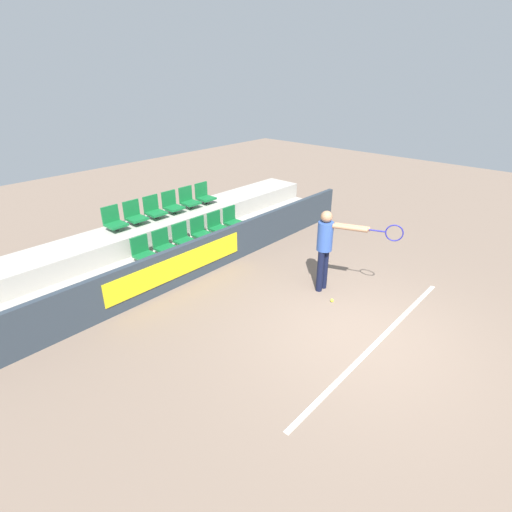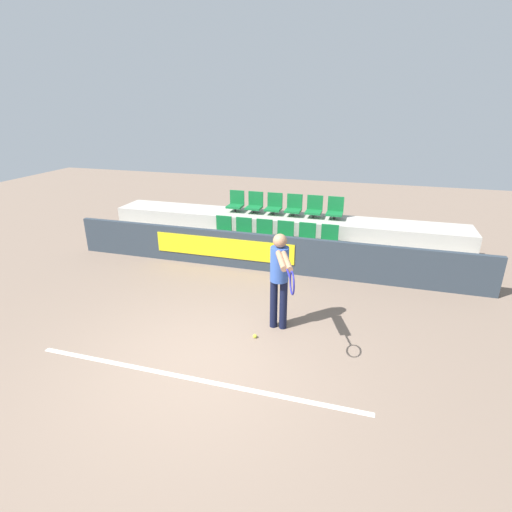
% 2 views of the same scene
% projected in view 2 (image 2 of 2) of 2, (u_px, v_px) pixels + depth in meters
% --- Properties ---
extents(ground_plane, '(30.00, 30.00, 0.00)m').
position_uv_depth(ground_plane, '(202.00, 363.00, 5.96)').
color(ground_plane, '#7A6656').
extents(court_baseline, '(4.99, 0.08, 0.01)m').
position_uv_depth(court_baseline, '(192.00, 378.00, 5.62)').
color(court_baseline, white).
rests_on(court_baseline, ground).
extents(barrier_wall, '(9.57, 0.14, 0.86)m').
position_uv_depth(barrier_wall, '(265.00, 253.00, 9.05)').
color(barrier_wall, '#2D3842').
rests_on(barrier_wall, ground).
extents(bleacher_tier_front, '(9.17, 1.04, 0.43)m').
position_uv_depth(bleacher_tier_front, '(272.00, 253.00, 9.66)').
color(bleacher_tier_front, '#ADA89E').
rests_on(bleacher_tier_front, ground).
extents(bleacher_tier_middle, '(9.17, 1.04, 0.86)m').
position_uv_depth(bleacher_tier_middle, '(282.00, 232.00, 10.51)').
color(bleacher_tier_middle, '#ADA89E').
rests_on(bleacher_tier_middle, ground).
extents(stadium_chair_0, '(0.40, 0.41, 0.54)m').
position_uv_depth(stadium_chair_0, '(223.00, 229.00, 9.96)').
color(stadium_chair_0, '#333333').
rests_on(stadium_chair_0, bleacher_tier_front).
extents(stadium_chair_1, '(0.40, 0.41, 0.54)m').
position_uv_depth(stadium_chair_1, '(243.00, 231.00, 9.82)').
color(stadium_chair_1, '#333333').
rests_on(stadium_chair_1, bleacher_tier_front).
extents(stadium_chair_2, '(0.40, 0.41, 0.54)m').
position_uv_depth(stadium_chair_2, '(263.00, 233.00, 9.68)').
color(stadium_chair_2, '#333333').
rests_on(stadium_chair_2, bleacher_tier_front).
extents(stadium_chair_3, '(0.40, 0.41, 0.54)m').
position_uv_depth(stadium_chair_3, '(285.00, 235.00, 9.54)').
color(stadium_chair_3, '#333333').
rests_on(stadium_chair_3, bleacher_tier_front).
extents(stadium_chair_4, '(0.40, 0.41, 0.54)m').
position_uv_depth(stadium_chair_4, '(306.00, 237.00, 9.41)').
color(stadium_chair_4, '#333333').
rests_on(stadium_chair_4, bleacher_tier_front).
extents(stadium_chair_5, '(0.40, 0.41, 0.54)m').
position_uv_depth(stadium_chair_5, '(329.00, 239.00, 9.27)').
color(stadium_chair_5, '#333333').
rests_on(stadium_chair_5, bleacher_tier_front).
extents(stadium_chair_6, '(0.40, 0.41, 0.54)m').
position_uv_depth(stadium_chair_6, '(236.00, 203.00, 10.73)').
color(stadium_chair_6, '#333333').
rests_on(stadium_chair_6, bleacher_tier_middle).
extents(stadium_chair_7, '(0.40, 0.41, 0.54)m').
position_uv_depth(stadium_chair_7, '(255.00, 204.00, 10.59)').
color(stadium_chair_7, '#333333').
rests_on(stadium_chair_7, bleacher_tier_middle).
extents(stadium_chair_8, '(0.40, 0.41, 0.54)m').
position_uv_depth(stadium_chair_8, '(274.00, 205.00, 10.45)').
color(stadium_chair_8, '#333333').
rests_on(stadium_chair_8, bleacher_tier_middle).
extents(stadium_chair_9, '(0.40, 0.41, 0.54)m').
position_uv_depth(stadium_chair_9, '(294.00, 207.00, 10.32)').
color(stadium_chair_9, '#333333').
rests_on(stadium_chair_9, bleacher_tier_middle).
extents(stadium_chair_10, '(0.40, 0.41, 0.54)m').
position_uv_depth(stadium_chair_10, '(314.00, 208.00, 10.18)').
color(stadium_chair_10, '#333333').
rests_on(stadium_chair_10, bleacher_tier_middle).
extents(stadium_chair_11, '(0.40, 0.41, 0.54)m').
position_uv_depth(stadium_chair_11, '(335.00, 210.00, 10.04)').
color(stadium_chair_11, '#333333').
rests_on(stadium_chair_11, bleacher_tier_middle).
extents(tennis_player, '(0.66, 1.48, 1.69)m').
position_uv_depth(tennis_player, '(280.00, 273.00, 6.46)').
color(tennis_player, black).
rests_on(tennis_player, ground).
extents(tennis_ball, '(0.07, 0.07, 0.07)m').
position_uv_depth(tennis_ball, '(255.00, 336.00, 6.58)').
color(tennis_ball, '#CCDB33').
rests_on(tennis_ball, ground).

